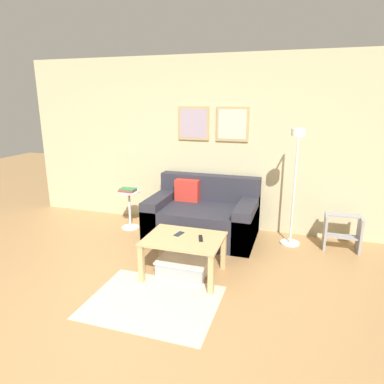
% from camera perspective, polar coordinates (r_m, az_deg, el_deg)
% --- Properties ---
extents(ground_plane, '(16.00, 16.00, 0.00)m').
position_cam_1_polar(ground_plane, '(3.28, -15.78, -21.48)').
color(ground_plane, tan).
extents(wall_back, '(5.60, 0.09, 2.55)m').
position_cam_1_polar(wall_back, '(5.26, 0.47, 8.17)').
color(wall_back, '#C6BC93').
rests_on(wall_back, ground_plane).
extents(area_rug, '(1.26, 0.98, 0.01)m').
position_cam_1_polar(area_rug, '(3.56, -6.51, -17.71)').
color(area_rug, beige).
rests_on(area_rug, ground_plane).
extents(couch, '(1.50, 0.97, 0.83)m').
position_cam_1_polar(couch, '(4.93, 1.84, -4.13)').
color(couch, '#2D2D38').
rests_on(couch, ground_plane).
extents(coffee_table, '(0.85, 0.65, 0.45)m').
position_cam_1_polar(coffee_table, '(3.84, -1.35, -8.79)').
color(coffee_table, tan).
rests_on(coffee_table, ground_plane).
extents(storage_bin, '(0.57, 0.44, 0.18)m').
position_cam_1_polar(storage_bin, '(4.00, -1.33, -12.11)').
color(storage_bin, '#9EA3A8').
rests_on(storage_bin, ground_plane).
extents(floor_lamp, '(0.26, 0.50, 1.59)m').
position_cam_1_polar(floor_lamp, '(4.53, 16.81, 2.59)').
color(floor_lamp, white).
rests_on(floor_lamp, ground_plane).
extents(side_table, '(0.32, 0.32, 0.58)m').
position_cam_1_polar(side_table, '(5.30, -10.38, -2.36)').
color(side_table, white).
rests_on(side_table, ground_plane).
extents(book_stack, '(0.25, 0.19, 0.05)m').
position_cam_1_polar(book_stack, '(5.23, -10.67, 0.35)').
color(book_stack, '#B73333').
rests_on(book_stack, side_table).
extents(remote_control, '(0.09, 0.15, 0.02)m').
position_cam_1_polar(remote_control, '(3.78, 1.46, -7.71)').
color(remote_control, black).
rests_on(remote_control, coffee_table).
extents(cell_phone, '(0.09, 0.15, 0.01)m').
position_cam_1_polar(cell_phone, '(3.91, -2.18, -6.98)').
color(cell_phone, '#1E2338').
rests_on(cell_phone, coffee_table).
extents(step_stool, '(0.45, 0.33, 0.46)m').
position_cam_1_polar(step_stool, '(4.95, 23.74, -5.97)').
color(step_stool, '#99999E').
rests_on(step_stool, ground_plane).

